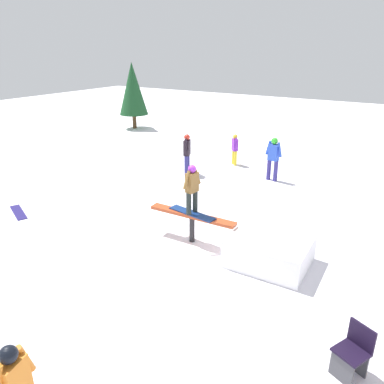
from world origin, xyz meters
The scene contains 10 objects.
ground_plane centered at (0.00, 0.00, 0.00)m, with size 60.00×60.00×0.00m, color white.
rail_feature centered at (0.00, 0.00, 0.67)m, with size 2.42×0.34×0.79m.
snow_kicker_ramp centered at (-2.10, -0.06, 0.33)m, with size 1.80×1.50×0.67m, color white.
main_rider_on_rail centered at (0.00, 0.00, 1.43)m, with size 1.38×0.65×1.31m.
bystander_blue centered at (-0.03, -5.70, 0.93)m, with size 0.70×0.29×1.65m.
bystander_purple centered at (2.07, -6.77, 0.75)m, with size 0.47×0.48×1.33m.
bystander_black centered at (3.12, -4.62, 0.91)m, with size 0.34×0.65×1.61m.
loose_snowboard_navy centered at (5.50, 1.31, 0.01)m, with size 1.25×0.28×0.02m, color navy.
folding_chair centered at (-4.35, 2.32, 0.41)m, with size 0.59×0.59×0.88m.
pine_tree_near centered at (10.73, -10.44, 2.39)m, with size 1.73×1.73×3.94m.
Camera 1 is at (-4.61, 7.38, 4.79)m, focal length 35.00 mm.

